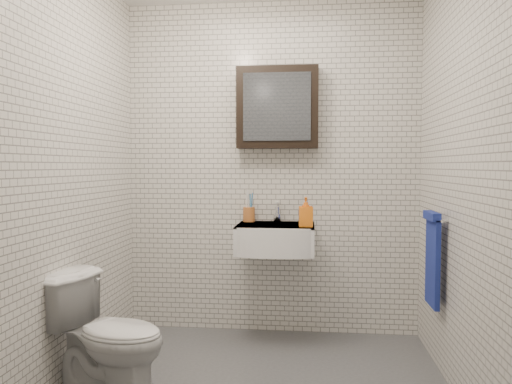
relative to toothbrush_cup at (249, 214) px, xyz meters
The scene contains 8 objects.
room_shell 1.10m from the toothbrush_cup, 80.06° to the right, with size 2.22×2.02×2.51m.
washbasin 0.34m from the toothbrush_cup, 43.86° to the right, with size 0.55×0.50×0.20m.
faucet 0.22m from the toothbrush_cup, ahead, with size 0.06×0.20×0.15m.
mirror_cabinet 0.82m from the toothbrush_cup, ahead, with size 0.60×0.15×0.60m.
towel_rail 1.36m from the toothbrush_cup, 26.02° to the right, with size 0.09×0.30×0.58m.
toothbrush_cup is the anchor object (origin of this frame).
soap_bottle 0.51m from the toothbrush_cup, 32.52° to the right, with size 0.09×0.10×0.21m, color orange.
toilet 1.43m from the toothbrush_cup, 118.93° to the right, with size 0.38×0.67×0.68m, color white.
Camera 1 is at (0.30, -2.78, 1.27)m, focal length 35.00 mm.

